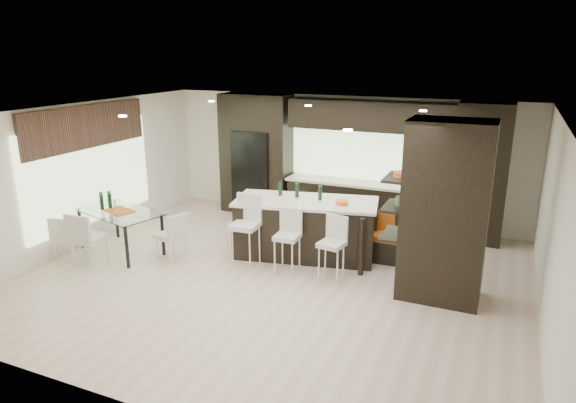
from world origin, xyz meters
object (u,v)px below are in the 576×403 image
at_px(floor_vase, 424,248).
at_px(chair_near, 89,242).
at_px(dining_table, 121,231).
at_px(chair_far, 69,240).
at_px(stool_left, 245,238).
at_px(bench, 373,245).
at_px(stool_mid, 287,248).
at_px(chair_end, 171,239).
at_px(kitchen_island, 306,228).
at_px(stool_right, 331,256).

bearing_deg(floor_vase, chair_near, -163.74).
xyz_separation_m(floor_vase, dining_table, (-5.38, -0.78, -0.24)).
xyz_separation_m(chair_near, chair_far, (-0.51, 0.03, -0.06)).
distance_m(stool_left, chair_far, 3.14).
height_order(bench, chair_near, chair_near).
xyz_separation_m(bench, floor_vase, (1.00, -0.77, 0.39)).
relative_size(stool_mid, floor_vase, 0.69).
distance_m(chair_near, chair_end, 1.37).
bearing_deg(kitchen_island, stool_left, -143.68).
relative_size(kitchen_island, chair_far, 3.18).
xyz_separation_m(kitchen_island, floor_vase, (2.17, -0.42, 0.11)).
height_order(floor_vase, dining_table, floor_vase).
bearing_deg(chair_end, chair_far, 129.34).
bearing_deg(stool_left, chair_end, -169.30).
bearing_deg(stool_right, bench, 80.96).
relative_size(bench, chair_near, 1.41).
height_order(kitchen_island, bench, kitchen_island).
relative_size(stool_right, bench, 0.67).
xyz_separation_m(kitchen_island, chair_end, (-2.09, -1.20, -0.11)).
bearing_deg(floor_vase, dining_table, -171.76).
height_order(stool_mid, floor_vase, floor_vase).
relative_size(stool_left, bench, 0.78).
bearing_deg(stool_mid, kitchen_island, 87.54).
bearing_deg(floor_vase, bench, 142.26).
bearing_deg(bench, chair_near, -153.78).
xyz_separation_m(dining_table, chair_near, (0.00, -0.79, 0.07)).
height_order(kitchen_island, floor_vase, floor_vase).
height_order(stool_mid, chair_near, chair_near).
bearing_deg(dining_table, stool_right, 20.72).
bearing_deg(stool_right, stool_left, -169.79).
relative_size(floor_vase, chair_end, 1.53).
bearing_deg(chair_far, kitchen_island, 15.34).
distance_m(floor_vase, dining_table, 5.44).
bearing_deg(kitchen_island, stool_mid, -101.86).
xyz_separation_m(floor_vase, chair_near, (-5.38, -1.57, -0.18)).
height_order(dining_table, chair_near, chair_near).
bearing_deg(stool_right, floor_vase, 25.84).
bearing_deg(chair_near, stool_left, 22.01).
bearing_deg(chair_near, stool_right, 13.46).
bearing_deg(chair_end, chair_near, 139.65).
xyz_separation_m(stool_left, bench, (1.95, 1.23, -0.26)).
relative_size(kitchen_island, chair_end, 3.05).
height_order(stool_mid, dining_table, stool_mid).
bearing_deg(kitchen_island, bench, 5.21).
height_order(stool_mid, bench, stool_mid).
bearing_deg(chair_end, stool_right, -68.36).
distance_m(stool_right, bench, 1.27).
xyz_separation_m(floor_vase, chair_end, (-4.26, -0.78, -0.22)).
bearing_deg(chair_end, bench, -49.98).
relative_size(kitchen_island, stool_right, 2.92).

